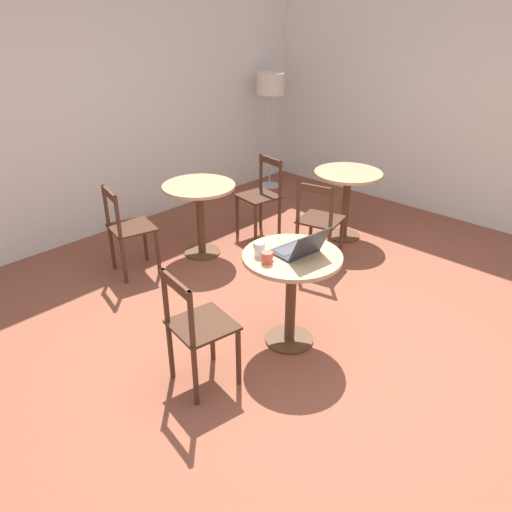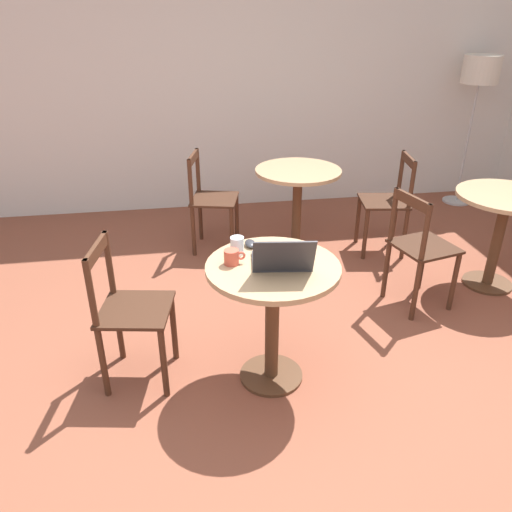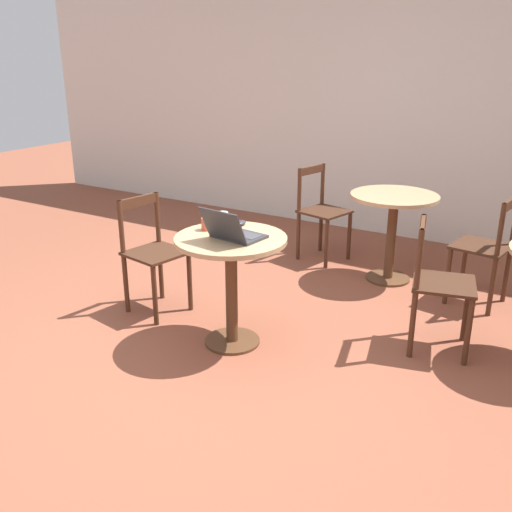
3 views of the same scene
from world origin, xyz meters
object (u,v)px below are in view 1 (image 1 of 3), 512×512
at_px(chair_near_left, 197,329).
at_px(chair_mid_left, 319,223).
at_px(floor_lamp, 271,90).
at_px(mouse, 259,246).
at_px(cafe_table_mid, 347,187).
at_px(cafe_table_far, 200,201).
at_px(chair_far_left, 128,230).
at_px(laptop, 299,248).
at_px(chair_far_right, 261,197).
at_px(mug, 267,257).
at_px(cafe_table_near, 292,276).
at_px(drinking_glass, 260,249).

relative_size(chair_near_left, chair_mid_left, 1.00).
relative_size(floor_lamp, mouse, 15.29).
xyz_separation_m(chair_mid_left, mouse, (-1.25, -0.38, 0.32)).
xyz_separation_m(cafe_table_mid, chair_mid_left, (-0.72, -0.18, -0.13)).
bearing_deg(chair_near_left, cafe_table_far, 48.62).
bearing_deg(cafe_table_mid, floor_lamp, 68.19).
bearing_deg(cafe_table_mid, chair_far_left, 154.13).
height_order(chair_near_left, laptop, laptop).
xyz_separation_m(cafe_table_far, chair_far_right, (0.77, -0.12, -0.13)).
relative_size(chair_near_left, mouse, 8.60).
bearing_deg(laptop, floor_lamp, 45.28).
xyz_separation_m(cafe_table_mid, mug, (-2.10, -0.75, 0.21)).
bearing_deg(cafe_table_far, cafe_table_near, -107.98).
height_order(cafe_table_mid, drinking_glass, drinking_glass).
height_order(cafe_table_mid, chair_mid_left, chair_mid_left).
height_order(chair_near_left, chair_far_right, same).
distance_m(cafe_table_near, chair_far_left, 1.83).
relative_size(cafe_table_near, mug, 6.52).
xyz_separation_m(chair_near_left, chair_far_left, (0.58, 1.67, 0.00)).
relative_size(cafe_table_near, chair_far_right, 0.87).
relative_size(floor_lamp, mug, 13.31).
height_order(cafe_table_near, chair_far_right, chair_far_right).
relative_size(chair_far_right, floor_lamp, 0.56).
bearing_deg(mug, cafe_table_mid, 19.70).
bearing_deg(laptop, mouse, 114.85).
xyz_separation_m(cafe_table_far, mug, (-0.74, -1.58, 0.21)).
xyz_separation_m(chair_far_left, drinking_glass, (0.03, -1.65, 0.35)).
relative_size(cafe_table_near, chair_mid_left, 0.87).
bearing_deg(drinking_glass, chair_far_right, 42.57).
height_order(chair_far_left, chair_far_right, same).
bearing_deg(mug, cafe_table_far, 64.91).
xyz_separation_m(floor_lamp, mouse, (-2.67, -2.29, -0.55)).
bearing_deg(chair_far_left, laptop, -82.46).
bearing_deg(chair_near_left, cafe_table_mid, 13.90).
relative_size(cafe_table_mid, drinking_glass, 7.47).
xyz_separation_m(cafe_table_near, chair_far_left, (-0.20, 1.81, -0.13)).
xyz_separation_m(cafe_table_mid, drinking_glass, (-2.05, -0.64, 0.22)).
bearing_deg(mug, chair_far_left, 89.66).
distance_m(laptop, mug, 0.26).
distance_m(cafe_table_near, cafe_table_mid, 2.05).
bearing_deg(floor_lamp, cafe_table_mid, -111.81).
height_order(mouse, mug, mug).
xyz_separation_m(cafe_table_near, floor_lamp, (2.58, 2.54, 0.74)).
distance_m(chair_far_right, mouse, 1.90).
bearing_deg(chair_near_left, chair_far_left, 70.76).
height_order(cafe_table_far, chair_far_left, chair_far_left).
bearing_deg(chair_mid_left, mug, -157.37).
distance_m(chair_mid_left, drinking_glass, 1.46).
height_order(floor_lamp, mouse, floor_lamp).
height_order(cafe_table_far, drinking_glass, drinking_glass).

